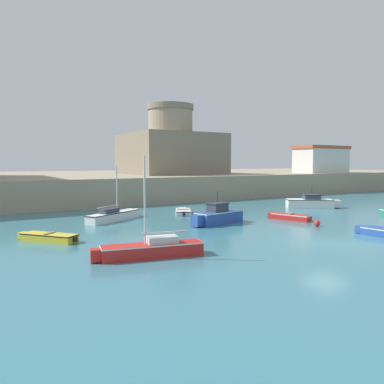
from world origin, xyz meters
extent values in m
plane|color=teal|center=(0.00, 0.00, 0.00)|extent=(200.00, 200.00, 0.00)
cube|color=gray|center=(0.00, 43.57, 1.55)|extent=(120.00, 40.00, 3.11)
cube|color=red|center=(4.88, 7.60, 0.25)|extent=(2.01, 3.39, 0.49)
cube|color=red|center=(4.28, 9.34, 0.25)|extent=(0.69, 0.62, 0.42)
cube|color=white|center=(4.88, 7.60, 0.45)|extent=(2.03, 3.42, 0.07)
cube|color=#997F5B|center=(4.88, 7.60, 0.53)|extent=(0.89, 0.47, 0.08)
cube|color=white|center=(12.88, 12.76, 0.46)|extent=(4.92, 4.24, 0.91)
cube|color=white|center=(15.14, 11.15, 0.46)|extent=(1.26, 1.31, 0.77)
cube|color=black|center=(12.88, 12.76, 0.87)|extent=(4.96, 4.28, 0.07)
cube|color=#333842|center=(13.07, 12.62, 1.14)|extent=(2.15, 2.08, 0.46)
cube|color=#2D333D|center=(13.07, 12.62, 1.41)|extent=(2.32, 2.24, 0.08)
cylinder|color=black|center=(13.07, 12.62, 1.90)|extent=(0.04, 0.04, 0.90)
cube|color=#284C9E|center=(4.75, 0.93, 0.26)|extent=(0.76, 0.65, 0.45)
cube|color=#284C9E|center=(-1.44, 9.18, 0.49)|extent=(4.36, 2.26, 0.99)
cube|color=#284C9E|center=(-3.79, 8.69, 0.49)|extent=(0.80, 0.91, 0.84)
cube|color=white|center=(-1.44, 9.18, 0.95)|extent=(4.40, 2.28, 0.07)
cube|color=#333842|center=(-1.65, 9.14, 1.30)|extent=(1.64, 1.35, 0.62)
cube|color=#2D333D|center=(-1.65, 9.14, 1.65)|extent=(1.78, 1.45, 0.08)
cylinder|color=black|center=(-1.65, 9.14, 2.14)|extent=(0.04, 0.04, 0.90)
cube|color=#237A4C|center=(15.05, 5.73, 0.26)|extent=(0.75, 0.71, 0.44)
cube|color=red|center=(-10.46, 2.23, 0.35)|extent=(5.30, 2.13, 0.71)
cube|color=red|center=(-13.24, 2.80, 0.35)|extent=(0.62, 0.70, 0.60)
cube|color=white|center=(-10.46, 2.23, 0.67)|extent=(5.36, 2.15, 0.07)
cylinder|color=silver|center=(-10.84, 2.31, 2.96)|extent=(0.10, 0.10, 4.49)
cylinder|color=silver|center=(-9.82, 2.10, 1.26)|extent=(2.30, 0.54, 0.08)
cube|color=silver|center=(-9.95, 2.13, 0.89)|extent=(1.68, 1.08, 0.36)
cube|color=white|center=(-8.10, 14.98, 0.35)|extent=(5.38, 3.77, 0.70)
cube|color=white|center=(-5.47, 16.51, 0.35)|extent=(0.74, 0.78, 0.60)
cube|color=black|center=(-8.10, 14.98, 0.66)|extent=(5.44, 3.81, 0.07)
cylinder|color=silver|center=(-7.74, 15.19, 2.62)|extent=(0.10, 0.10, 3.84)
cylinder|color=silver|center=(-8.71, 14.63, 1.25)|extent=(2.21, 1.34, 0.08)
cube|color=#333842|center=(-8.59, 14.70, 0.88)|extent=(1.84, 1.51, 0.36)
cube|color=white|center=(-1.15, 15.47, 0.20)|extent=(2.63, 3.37, 0.41)
cube|color=white|center=(-0.31, 17.12, 0.20)|extent=(0.96, 0.90, 0.35)
cube|color=black|center=(-1.15, 15.47, 0.37)|extent=(2.66, 3.41, 0.07)
cube|color=#997F5B|center=(-1.15, 15.47, 0.45)|extent=(1.13, 0.71, 0.08)
cube|color=black|center=(-1.91, 13.99, 0.25)|extent=(0.27, 0.27, 0.36)
cube|color=yellow|center=(-14.28, 9.02, 0.24)|extent=(3.08, 3.43, 0.48)
cube|color=yellow|center=(-15.57, 10.58, 0.24)|extent=(0.76, 0.74, 0.41)
cube|color=black|center=(-14.28, 9.02, 0.44)|extent=(3.12, 3.46, 0.07)
cube|color=#997F5B|center=(-14.28, 9.02, 0.52)|extent=(0.82, 0.73, 0.08)
cube|color=black|center=(-13.08, 7.55, 0.29)|extent=(0.28, 0.28, 0.36)
sphere|color=red|center=(4.26, 4.31, 0.23)|extent=(0.47, 0.47, 0.47)
cube|color=gray|center=(8.00, 35.46, 6.10)|extent=(13.01, 13.01, 5.98)
cylinder|color=gray|center=(8.00, 35.46, 7.88)|extent=(6.60, 6.60, 9.54)
cylinder|color=gray|center=(8.00, 35.46, 13.05)|extent=(6.93, 6.93, 0.80)
cube|color=silver|center=(32.00, 27.47, 5.09)|extent=(8.88, 4.37, 3.97)
cube|color=#B25133|center=(32.00, 27.47, 7.33)|extent=(9.32, 4.59, 0.50)
camera|label=1|loc=(-18.41, -14.98, 4.87)|focal=35.00mm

